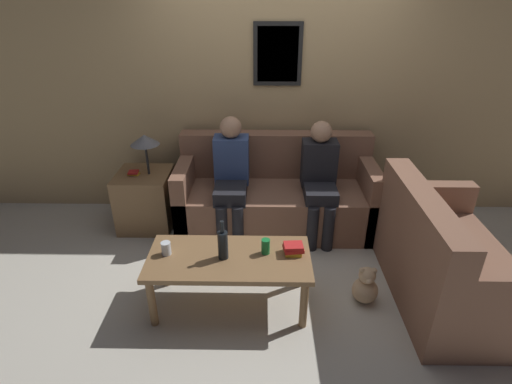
% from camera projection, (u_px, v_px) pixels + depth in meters
% --- Properties ---
extents(ground_plane, '(16.00, 16.00, 0.00)m').
position_uv_depth(ground_plane, '(276.00, 250.00, 3.90)').
color(ground_plane, beige).
extents(wall_back, '(9.00, 0.08, 2.60)m').
position_uv_depth(wall_back, '(277.00, 94.00, 4.13)').
color(wall_back, tan).
rests_on(wall_back, ground_plane).
extents(couch_main, '(2.00, 0.82, 0.94)m').
position_uv_depth(couch_main, '(276.00, 196.00, 4.18)').
color(couch_main, brown).
rests_on(couch_main, ground_plane).
extents(couch_side, '(0.82, 1.40, 0.94)m').
position_uv_depth(couch_side, '(444.00, 263.00, 3.18)').
color(couch_side, brown).
rests_on(couch_side, ground_plane).
extents(coffee_table, '(1.24, 0.58, 0.47)m').
position_uv_depth(coffee_table, '(229.00, 263.00, 3.06)').
color(coffee_table, olive).
rests_on(coffee_table, ground_plane).
extents(side_table_with_lamp, '(0.54, 0.54, 1.01)m').
position_uv_depth(side_table_with_lamp, '(146.00, 197.00, 4.18)').
color(side_table_with_lamp, olive).
rests_on(side_table_with_lamp, ground_plane).
extents(wine_bottle, '(0.08, 0.08, 0.32)m').
position_uv_depth(wine_bottle, '(223.00, 244.00, 2.96)').
color(wine_bottle, black).
rests_on(wine_bottle, coffee_table).
extents(drinking_glass, '(0.07, 0.07, 0.10)m').
position_uv_depth(drinking_glass, '(166.00, 248.00, 3.04)').
color(drinking_glass, silver).
rests_on(drinking_glass, coffee_table).
extents(book_stack, '(0.16, 0.14, 0.08)m').
position_uv_depth(book_stack, '(293.00, 249.00, 3.05)').
color(book_stack, gold).
rests_on(book_stack, coffee_table).
extents(soda_can, '(0.07, 0.07, 0.12)m').
position_uv_depth(soda_can, '(266.00, 246.00, 3.04)').
color(soda_can, '#197A38').
rests_on(soda_can, coffee_table).
extents(person_left, '(0.34, 0.60, 1.20)m').
position_uv_depth(person_left, '(231.00, 174.00, 3.91)').
color(person_left, black).
rests_on(person_left, ground_plane).
extents(person_right, '(0.34, 0.57, 1.16)m').
position_uv_depth(person_right, '(320.00, 176.00, 3.88)').
color(person_right, black).
rests_on(person_right, ground_plane).
extents(teddy_bear, '(0.21, 0.21, 0.33)m').
position_uv_depth(teddy_bear, '(365.00, 287.00, 3.21)').
color(teddy_bear, tan).
rests_on(teddy_bear, ground_plane).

